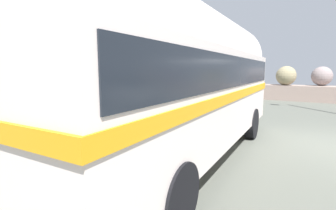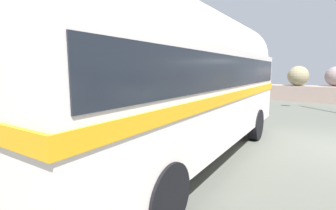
% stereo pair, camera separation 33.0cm
% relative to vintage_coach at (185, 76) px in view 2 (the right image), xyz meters
% --- Properties ---
extents(vintage_coach, '(2.68, 8.65, 3.70)m').
position_rel_vintage_coach_xyz_m(vintage_coach, '(0.00, 0.00, 0.00)').
color(vintage_coach, black).
rests_on(vintage_coach, ground).
extents(second_coach, '(3.53, 8.83, 3.70)m').
position_rel_vintage_coach_xyz_m(second_coach, '(-4.01, 0.80, 0.00)').
color(second_coach, black).
rests_on(second_coach, ground).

